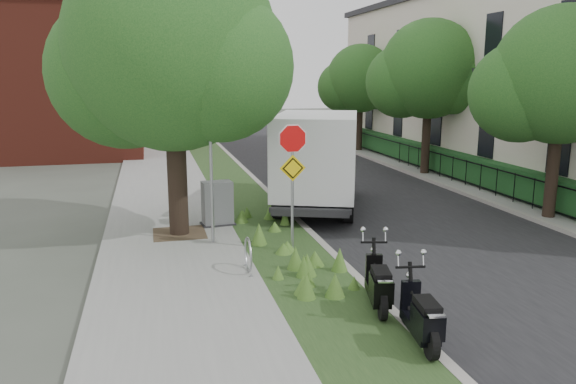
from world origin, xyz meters
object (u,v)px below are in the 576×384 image
(scooter_far, at_px, (423,322))
(scooter_near, at_px, (379,289))
(sign_assembly, at_px, (293,161))
(utility_cabinet, at_px, (217,204))
(box_truck, at_px, (318,157))

(scooter_far, bearing_deg, scooter_near, 94.54)
(sign_assembly, distance_m, scooter_near, 4.26)
(scooter_near, distance_m, scooter_far, 1.47)
(scooter_near, xyz_separation_m, utility_cabinet, (-2.13, 6.72, 0.20))
(sign_assembly, xyz_separation_m, utility_cabinet, (-1.47, 2.92, -1.61))
(utility_cabinet, bearing_deg, scooter_near, -72.43)
(scooter_near, relative_size, scooter_far, 0.99)
(scooter_near, bearing_deg, box_truck, 80.82)
(scooter_far, bearing_deg, box_truck, 82.86)
(sign_assembly, distance_m, box_truck, 4.94)
(sign_assembly, bearing_deg, scooter_near, -80.23)
(utility_cabinet, bearing_deg, sign_assembly, -63.22)
(scooter_near, relative_size, box_truck, 0.27)
(scooter_far, relative_size, utility_cabinet, 1.37)
(sign_assembly, relative_size, box_truck, 0.51)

